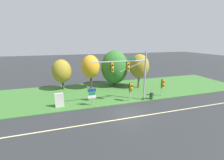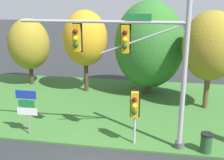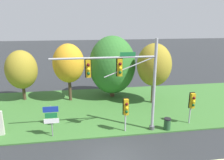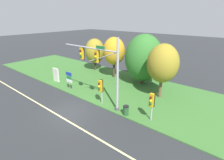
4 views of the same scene
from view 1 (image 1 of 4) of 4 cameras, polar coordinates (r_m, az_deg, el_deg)
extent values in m
plane|color=#282B2D|center=(18.84, 6.52, -12.24)|extent=(160.00, 160.00, 0.00)
cube|color=beige|center=(17.88, 8.08, -13.87)|extent=(36.00, 0.16, 0.01)
cube|color=#386B2D|center=(25.98, -0.67, -4.21)|extent=(48.00, 11.50, 0.10)
cylinder|color=#9EA0A5|center=(21.70, 12.38, 1.44)|extent=(0.22, 0.22, 7.08)
cylinder|color=#4C4C51|center=(22.71, 11.91, -6.90)|extent=(0.40, 0.40, 0.30)
cylinder|color=#9EA0A5|center=(19.74, 3.18, 7.09)|extent=(7.45, 0.14, 0.14)
cylinder|color=#9EA0A5|center=(20.55, 8.06, 5.30)|extent=(3.75, 0.08, 1.47)
cube|color=gold|center=(20.26, 6.11, 5.14)|extent=(0.34, 0.28, 1.22)
cube|color=black|center=(20.40, 5.94, 5.21)|extent=(0.46, 0.04, 1.34)
sphere|color=#4C0C0C|center=(20.05, 6.33, 5.90)|extent=(0.22, 0.22, 0.22)
sphere|color=yellow|center=(20.09, 6.31, 5.05)|extent=(0.22, 0.22, 0.22)
sphere|color=#0C4219|center=(20.15, 6.29, 4.21)|extent=(0.22, 0.22, 0.22)
cube|color=gold|center=(19.51, 0.08, 4.85)|extent=(0.34, 0.28, 1.22)
cube|color=black|center=(19.66, -0.05, 4.93)|extent=(0.46, 0.04, 1.34)
sphere|color=#4C0C0C|center=(19.29, 0.24, 5.64)|extent=(0.22, 0.22, 0.22)
sphere|color=yellow|center=(19.34, 0.24, 4.76)|extent=(0.22, 0.22, 0.22)
sphere|color=#0C4219|center=(19.40, 0.24, 3.89)|extent=(0.22, 0.22, 0.22)
cube|color=#196B33|center=(20.29, 7.70, 7.82)|extent=(1.10, 0.04, 0.28)
cylinder|color=#9EA0A5|center=(24.54, 18.44, -2.84)|extent=(0.12, 0.12, 2.61)
cube|color=gold|center=(24.18, 18.86, -1.29)|extent=(0.34, 0.28, 1.22)
cube|color=black|center=(24.30, 18.64, -1.19)|extent=(0.46, 0.04, 1.34)
sphere|color=#4C0C0C|center=(23.96, 19.16, -0.71)|extent=(0.22, 0.22, 0.22)
sphere|color=yellow|center=(24.04, 19.10, -1.40)|extent=(0.22, 0.22, 0.22)
sphere|color=#0C4219|center=(24.12, 19.04, -2.09)|extent=(0.22, 0.22, 0.22)
cylinder|color=#9EA0A5|center=(21.46, 6.97, -4.66)|extent=(0.12, 0.12, 2.63)
cube|color=gold|center=(21.05, 7.25, -2.89)|extent=(0.34, 0.28, 1.22)
cube|color=black|center=(21.19, 7.07, -2.77)|extent=(0.46, 0.04, 1.34)
sphere|color=#4C0C0C|center=(20.81, 7.47, -2.25)|extent=(0.22, 0.22, 0.22)
sphere|color=yellow|center=(20.90, 7.45, -3.04)|extent=(0.22, 0.22, 0.22)
sphere|color=#0C4219|center=(20.99, 7.42, -3.82)|extent=(0.22, 0.22, 0.22)
cylinder|color=slate|center=(20.05, -7.63, -6.44)|extent=(0.08, 0.08, 2.42)
cube|color=#193399|center=(19.70, -7.71, -3.91)|extent=(1.09, 0.03, 0.43)
cube|color=#197238|center=(19.86, -7.66, -5.19)|extent=(0.86, 0.03, 0.39)
cube|color=white|center=(20.01, -7.61, -6.37)|extent=(1.08, 0.03, 0.36)
cylinder|color=#423021|center=(27.78, -18.25, -1.00)|extent=(0.32, 0.32, 2.40)
ellipsoid|color=olive|center=(27.31, -18.60, 3.22)|extent=(3.23, 3.23, 4.04)
cylinder|color=#423021|center=(27.07, -7.99, -0.01)|extent=(0.32, 0.32, 3.11)
ellipsoid|color=#C68C1E|center=(26.55, -8.17, 5.08)|extent=(3.21, 3.21, 4.01)
cylinder|color=#4C3823|center=(28.75, 0.97, 0.06)|extent=(0.50, 0.50, 2.18)
ellipsoid|color=#2D6B28|center=(28.22, 0.99, 4.91)|extent=(5.01, 5.01, 6.27)
cylinder|color=brown|center=(27.76, 10.12, 0.21)|extent=(0.34, 0.34, 3.05)
ellipsoid|color=olive|center=(27.25, 10.35, 5.22)|extent=(3.41, 3.41, 4.27)
cube|color=beige|center=(20.72, -19.40, -7.24)|extent=(1.10, 0.24, 1.90)
cube|color=#4C4C51|center=(21.09, -20.28, -9.59)|extent=(0.10, 0.20, 0.10)
cube|color=#4C4C51|center=(21.05, -18.09, -9.44)|extent=(0.10, 0.20, 0.10)
cylinder|color=#234C28|center=(23.03, 14.74, -6.03)|extent=(0.52, 0.52, 0.85)
cylinder|color=black|center=(22.87, 14.81, -4.94)|extent=(0.56, 0.56, 0.08)
camera|label=2|loc=(11.38, 39.21, 2.90)|focal=45.00mm
camera|label=3|loc=(6.14, 38.48, 10.94)|focal=35.00mm
camera|label=4|loc=(20.77, 56.62, 9.35)|focal=28.00mm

